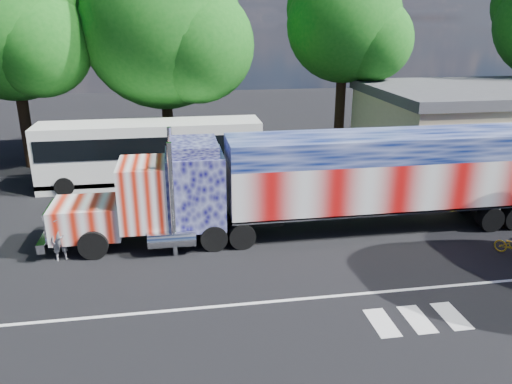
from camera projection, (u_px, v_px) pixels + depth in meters
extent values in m
plane|color=black|center=(268.00, 261.00, 19.96)|extent=(100.00, 100.00, 0.00)
cube|color=silver|center=(284.00, 300.00, 17.17)|extent=(30.00, 0.15, 0.01)
cube|color=silver|center=(382.00, 323.00, 15.92)|extent=(0.70, 1.60, 0.01)
cube|color=silver|center=(417.00, 319.00, 16.10)|extent=(0.70, 1.60, 0.01)
cube|color=silver|center=(451.00, 316.00, 16.28)|extent=(0.70, 1.60, 0.01)
cube|color=black|center=(172.00, 225.00, 21.55)|extent=(9.70, 1.08, 0.32)
cube|color=#DE867C|center=(88.00, 218.00, 20.84)|extent=(2.80, 2.37, 1.40)
cube|color=silver|center=(51.00, 220.00, 20.62)|extent=(0.13, 2.05, 1.25)
cube|color=silver|center=(48.00, 236.00, 20.82)|extent=(0.32, 2.69, 0.39)
cube|color=#DE867C|center=(144.00, 193.00, 20.88)|extent=(1.94, 2.69, 2.69)
cube|color=black|center=(120.00, 183.00, 20.58)|extent=(0.06, 2.26, 0.97)
cube|color=#494A86|center=(195.00, 188.00, 21.18)|extent=(2.37, 2.69, 3.12)
cube|color=#494A86|center=(194.00, 147.00, 20.59)|extent=(1.94, 2.59, 0.54)
cylinder|color=silver|center=(172.00, 179.00, 22.35)|extent=(0.22, 0.22, 4.74)
cylinder|color=silver|center=(172.00, 201.00, 19.70)|extent=(0.22, 0.22, 4.74)
cylinder|color=silver|center=(172.00, 214.00, 22.87)|extent=(1.94, 0.71, 0.71)
cylinder|color=silver|center=(172.00, 239.00, 20.26)|extent=(1.94, 0.71, 0.71)
cylinder|color=black|center=(93.00, 245.00, 20.02)|extent=(1.19, 0.38, 1.19)
cylinder|color=black|center=(101.00, 222.00, 22.23)|extent=(1.19, 0.38, 1.19)
cylinder|color=black|center=(214.00, 237.00, 20.82)|extent=(1.12, 0.59, 1.12)
cylinder|color=black|center=(210.00, 217.00, 22.93)|extent=(1.12, 0.59, 1.12)
cylinder|color=black|center=(242.00, 235.00, 21.00)|extent=(1.12, 0.59, 1.12)
cylinder|color=black|center=(235.00, 215.00, 23.11)|extent=(1.12, 0.59, 1.12)
cube|color=black|center=(384.00, 206.00, 22.94)|extent=(14.01, 1.19, 0.32)
cube|color=#D77878|center=(387.00, 180.00, 22.53)|extent=(14.44, 2.80, 2.15)
cube|color=#3F4E8E|center=(390.00, 146.00, 22.00)|extent=(14.44, 2.80, 1.08)
cube|color=silver|center=(385.00, 203.00, 22.88)|extent=(14.44, 2.80, 0.13)
cylinder|color=black|center=(490.00, 218.00, 22.74)|extent=(1.12, 0.59, 1.12)
cylinder|color=black|center=(462.00, 201.00, 24.85)|extent=(1.12, 0.59, 1.12)
cylinder|color=black|center=(484.00, 200.00, 25.03)|extent=(1.12, 0.59, 1.12)
cube|color=white|center=(151.00, 154.00, 28.66)|extent=(12.53, 2.72, 3.66)
cube|color=black|center=(151.00, 142.00, 28.44)|extent=(12.12, 2.78, 1.15)
cube|color=black|center=(153.00, 176.00, 29.11)|extent=(12.53, 2.72, 0.26)
cube|color=black|center=(36.00, 156.00, 27.65)|extent=(0.06, 2.40, 1.46)
cylinder|color=black|center=(64.00, 187.00, 27.16)|extent=(1.04, 0.31, 1.04)
cylinder|color=black|center=(73.00, 173.00, 29.59)|extent=(1.04, 0.31, 1.04)
cylinder|color=black|center=(208.00, 179.00, 28.35)|extent=(1.04, 0.31, 1.04)
cylinder|color=black|center=(205.00, 167.00, 30.79)|extent=(1.04, 0.31, 1.04)
cylinder|color=black|center=(225.00, 179.00, 28.50)|extent=(1.04, 0.31, 1.04)
cylinder|color=black|center=(220.00, 166.00, 30.93)|extent=(1.04, 0.31, 1.04)
cube|color=#1E5926|center=(469.00, 153.00, 26.56)|extent=(1.60, 0.08, 1.20)
imported|color=slate|center=(60.00, 239.00, 19.81)|extent=(0.76, 0.60, 1.82)
cylinder|color=black|center=(340.00, 102.00, 35.51)|extent=(0.70, 0.70, 7.06)
sphere|color=#1A6117|center=(344.00, 24.00, 33.76)|extent=(7.82, 7.82, 7.82)
sphere|color=#1A6117|center=(372.00, 40.00, 33.24)|extent=(5.48, 5.48, 5.48)
sphere|color=#1A6117|center=(323.00, 8.00, 34.35)|extent=(5.09, 5.09, 5.09)
cylinder|color=black|center=(24.00, 113.00, 31.61)|extent=(0.70, 0.70, 7.00)
sphere|color=#1A6117|center=(10.00, 26.00, 29.88)|extent=(8.86, 8.86, 8.86)
sphere|color=#1A6117|center=(39.00, 44.00, 29.24)|extent=(6.21, 6.21, 6.21)
cylinder|color=black|center=(167.00, 110.00, 32.87)|extent=(0.70, 0.70, 6.91)
sphere|color=#1A6117|center=(162.00, 28.00, 31.16)|extent=(10.09, 10.09, 10.09)
sphere|color=#1A6117|center=(197.00, 45.00, 30.39)|extent=(7.06, 7.06, 7.06)
sphere|color=#1A6117|center=(138.00, 11.00, 32.01)|extent=(6.56, 6.56, 6.56)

